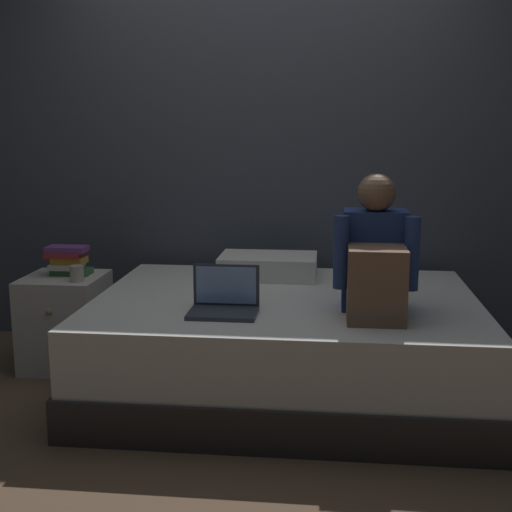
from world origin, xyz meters
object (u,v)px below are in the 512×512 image
person_sitting (375,261)px  bed (286,345)px  nightstand (66,322)px  laptop (224,301)px  book_stack (68,260)px  mug (77,274)px  pillow (268,266)px

person_sitting → bed: bearing=147.8°
nightstand → laptop: 1.22m
book_stack → mug: 0.20m
bed → mug: mug is taller
bed → person_sitting: (0.43, -0.27, 0.51)m
pillow → person_sitting: bearing=-51.8°
nightstand → book_stack: 0.36m
bed → mug: 1.22m
mug → person_sitting: bearing=-13.7°
bed → person_sitting: person_sitting is taller
laptop → mug: bearing=152.8°
laptop → person_sitting: bearing=5.7°
bed → mug: (-1.17, 0.12, 0.33)m
bed → laptop: laptop is taller
person_sitting → book_stack: bearing=162.2°
laptop → book_stack: bearing=148.4°
person_sitting → pillow: bearing=128.2°
nightstand → pillow: (1.16, 0.21, 0.31)m
bed → mug: size_ratio=22.22×
person_sitting → mug: person_sitting is taller
person_sitting → pillow: size_ratio=1.17×
bed → book_stack: size_ratio=8.43×
pillow → mug: 1.09m
book_stack → person_sitting: bearing=-17.8°
laptop → book_stack: (-1.01, 0.62, 0.05)m
nightstand → person_sitting: bearing=-16.4°
nightstand → laptop: bearing=-29.5°
nightstand → pillow: size_ratio=0.97×
laptop → pillow: size_ratio=0.57×
nightstand → bed: bearing=-10.4°
person_sitting → mug: (-1.60, 0.39, -0.18)m
nightstand → person_sitting: person_sitting is taller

